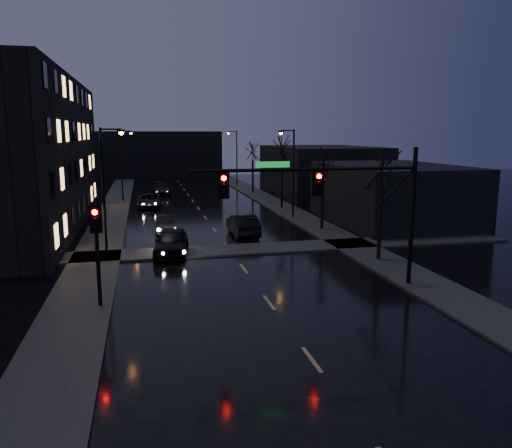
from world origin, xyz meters
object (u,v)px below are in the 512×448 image
oncoming_car_a (171,242)px  lead_car (243,225)px  oncoming_car_c (149,201)px  oncoming_car_b (165,224)px  oncoming_car_d (162,188)px

oncoming_car_a → lead_car: bearing=49.4°
oncoming_car_a → oncoming_car_c: (-1.13, 21.40, -0.14)m
lead_car → oncoming_car_a: bearing=40.5°
oncoming_car_b → oncoming_car_d: bearing=93.0°
oncoming_car_a → oncoming_car_b: oncoming_car_a is taller
oncoming_car_c → oncoming_car_d: (1.72, 11.54, 0.06)m
oncoming_car_d → lead_car: bearing=-81.7°
oncoming_car_b → oncoming_car_d: size_ratio=0.77×
oncoming_car_a → oncoming_car_b: 7.50m
oncoming_car_b → oncoming_car_d: (0.64, 25.44, 0.10)m
oncoming_car_d → lead_car: lead_car is taller
oncoming_car_b → oncoming_car_d: oncoming_car_d is taller
oncoming_car_a → lead_car: 7.52m
oncoming_car_d → lead_car: size_ratio=1.05×
oncoming_car_d → lead_car: 28.41m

